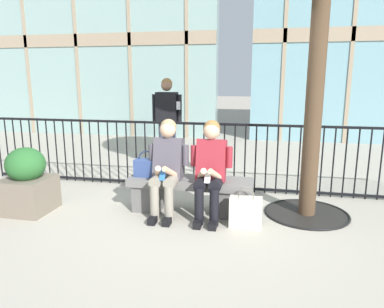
% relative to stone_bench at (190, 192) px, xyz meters
% --- Properties ---
extents(ground_plane, '(60.00, 60.00, 0.00)m').
position_rel_stone_bench_xyz_m(ground_plane, '(0.00, 0.00, -0.27)').
color(ground_plane, '#A8A091').
extents(stone_bench, '(1.60, 0.44, 0.45)m').
position_rel_stone_bench_xyz_m(stone_bench, '(0.00, 0.00, 0.00)').
color(stone_bench, slate).
rests_on(stone_bench, ground).
extents(seated_person_with_phone, '(0.52, 0.66, 1.21)m').
position_rel_stone_bench_xyz_m(seated_person_with_phone, '(-0.27, -0.13, 0.38)').
color(seated_person_with_phone, gray).
rests_on(seated_person_with_phone, ground).
extents(seated_person_companion, '(0.52, 0.66, 1.21)m').
position_rel_stone_bench_xyz_m(seated_person_companion, '(0.27, -0.13, 0.38)').
color(seated_person_companion, black).
rests_on(seated_person_companion, ground).
extents(handbag_on_bench, '(0.31, 0.17, 0.34)m').
position_rel_stone_bench_xyz_m(handbag_on_bench, '(-0.58, -0.01, 0.30)').
color(handbag_on_bench, '#33477F').
rests_on(handbag_on_bench, stone_bench).
extents(shopping_bag, '(0.37, 0.15, 0.47)m').
position_rel_stone_bench_xyz_m(shopping_bag, '(0.73, -0.35, -0.08)').
color(shopping_bag, beige).
rests_on(shopping_bag, ground).
extents(bystander_at_railing, '(0.55, 0.27, 1.71)m').
position_rel_stone_bench_xyz_m(bystander_at_railing, '(-0.86, 1.99, 0.73)').
color(bystander_at_railing, '#383D4C').
rests_on(bystander_at_railing, ground).
extents(plaza_railing, '(7.28, 0.04, 1.05)m').
position_rel_stone_bench_xyz_m(plaza_railing, '(-0.00, 1.00, 0.26)').
color(plaza_railing, black).
rests_on(plaza_railing, ground).
extents(planter, '(0.58, 0.58, 0.85)m').
position_rel_stone_bench_xyz_m(planter, '(-2.07, -0.41, 0.12)').
color(planter, '#726656').
rests_on(planter, ground).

